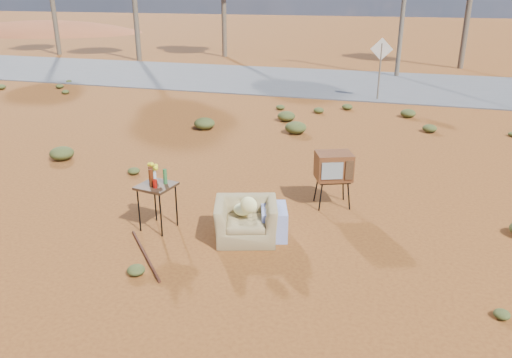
# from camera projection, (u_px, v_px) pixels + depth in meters

# --- Properties ---
(ground) EXTENTS (140.00, 140.00, 0.00)m
(ground) POSITION_uv_depth(u_px,v_px,m) (226.00, 249.00, 7.75)
(ground) COLOR brown
(ground) RESTS_ON ground
(highway) EXTENTS (140.00, 7.00, 0.04)m
(highway) POSITION_uv_depth(u_px,v_px,m) (346.00, 83.00, 21.16)
(highway) COLOR #565659
(highway) RESTS_ON ground
(dirt_mound) EXTENTS (26.00, 18.00, 2.00)m
(dirt_mound) POSITION_uv_depth(u_px,v_px,m) (46.00, 32.00, 46.16)
(dirt_mound) COLOR #9D4C26
(dirt_mound) RESTS_ON ground
(armchair) EXTENTS (1.26, 1.04, 0.86)m
(armchair) POSITION_uv_depth(u_px,v_px,m) (251.00, 215.00, 7.97)
(armchair) COLOR olive
(armchair) RESTS_ON ground
(tv_unit) EXTENTS (0.78, 0.70, 1.02)m
(tv_unit) POSITION_uv_depth(u_px,v_px,m) (334.00, 167.00, 9.05)
(tv_unit) COLOR black
(tv_unit) RESTS_ON ground
(side_table) EXTENTS (0.63, 0.63, 1.10)m
(side_table) POSITION_uv_depth(u_px,v_px,m) (155.00, 182.00, 8.19)
(side_table) COLOR #342113
(side_table) RESTS_ON ground
(rusty_bar) EXTENTS (1.14, 1.26, 0.04)m
(rusty_bar) POSITION_uv_depth(u_px,v_px,m) (145.00, 254.00, 7.56)
(rusty_bar) COLOR #471C13
(rusty_bar) RESTS_ON ground
(road_sign) EXTENTS (0.78, 0.06, 2.19)m
(road_sign) POSITION_uv_depth(u_px,v_px,m) (381.00, 58.00, 17.55)
(road_sign) COLOR brown
(road_sign) RESTS_ON ground
(scrub_patch) EXTENTS (17.49, 8.07, 0.33)m
(scrub_patch) POSITION_uv_depth(u_px,v_px,m) (256.00, 152.00, 11.86)
(scrub_patch) COLOR #434920
(scrub_patch) RESTS_ON ground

